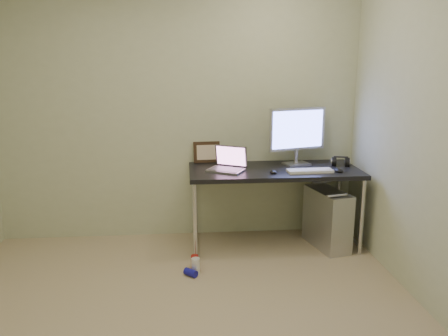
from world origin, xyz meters
The scene contains 17 objects.
floor centered at (0.00, 0.00, 0.00)m, with size 3.50×3.50×0.00m, color tan.
wall_back centered at (0.00, 1.75, 1.25)m, with size 3.50×0.02×2.50m, color beige.
desk centered at (0.89, 1.40, 0.67)m, with size 1.58×0.69×0.75m.
tower_computer centered at (1.39, 1.31, 0.28)m, with size 0.35×0.57×0.59m.
cable_a centered at (1.34, 1.70, 0.40)m, with size 0.01×0.01×0.70m, color black.
cable_b centered at (1.43, 1.68, 0.38)m, with size 0.01×0.01×0.72m, color black.
can_red centered at (0.13, 0.95, 0.06)m, with size 0.06×0.06×0.12m, color #A81711.
can_white centered at (0.13, 0.86, 0.06)m, with size 0.07×0.07×0.13m, color white.
can_blue centered at (0.09, 0.81, 0.03)m, with size 0.06×0.06×0.11m, color #1615A1.
laptop centered at (0.45, 1.39, 0.80)m, with size 0.40×0.38×0.22m.
monitor centered at (1.13, 1.56, 1.07)m, with size 0.57×0.23×0.55m.
keyboard centered at (1.18, 1.24, 0.76)m, with size 0.41×0.13×0.02m, color white.
mouse_right centered at (1.45, 1.24, 0.77)m, with size 0.07×0.12×0.04m, color black.
mouse_left centered at (0.84, 1.24, 0.77)m, with size 0.06×0.10×0.03m, color black.
headphones centered at (1.55, 1.48, 0.78)m, with size 0.19×0.11×0.11m.
picture_frame centered at (0.27, 1.73, 0.85)m, with size 0.26×0.03×0.21m, color black.
webcam centered at (0.44, 1.67, 0.83)m, with size 0.04×0.04×0.11m.
Camera 1 is at (0.08, -2.49, 1.70)m, focal length 35.00 mm.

